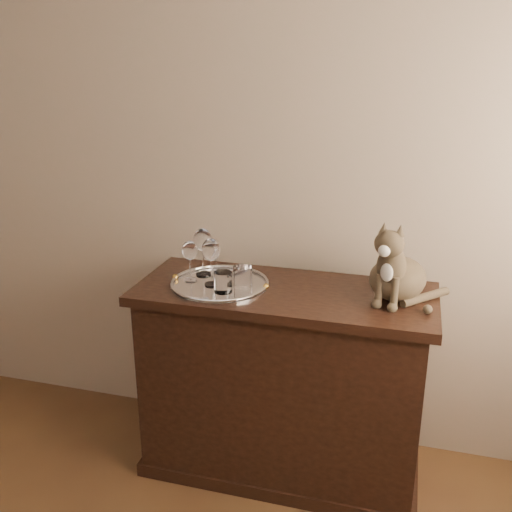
{
  "coord_description": "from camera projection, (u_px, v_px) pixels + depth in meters",
  "views": [
    {
      "loc": [
        1.06,
        -0.13,
        1.71
      ],
      "look_at": [
        0.48,
        1.95,
        0.98
      ],
      "focal_mm": 40.0,
      "sensor_mm": 36.0,
      "label": 1
    }
  ],
  "objects": [
    {
      "name": "wine_glass_d",
      "position": [
        211.0,
        262.0,
        2.28
      ],
      "size": [
        0.07,
        0.07,
        0.2
      ],
      "primitive_type": null,
      "color": "white",
      "rests_on": "tray"
    },
    {
      "name": "sideboard",
      "position": [
        282.0,
        382.0,
        2.42
      ],
      "size": [
        1.2,
        0.5,
        0.85
      ],
      "primitive_type": null,
      "color": "black",
      "rests_on": "ground"
    },
    {
      "name": "tray",
      "position": [
        220.0,
        285.0,
        2.32
      ],
      "size": [
        0.4,
        0.4,
        0.01
      ],
      "primitive_type": "cylinder",
      "color": "silver",
      "rests_on": "sideboard"
    },
    {
      "name": "wine_glass_a",
      "position": [
        203.0,
        252.0,
        2.38
      ],
      "size": [
        0.08,
        0.08,
        0.2
      ],
      "primitive_type": null,
      "color": "silver",
      "rests_on": "tray"
    },
    {
      "name": "tumbler_a",
      "position": [
        223.0,
        282.0,
        2.22
      ],
      "size": [
        0.07,
        0.07,
        0.08
      ],
      "primitive_type": "cylinder",
      "color": "white",
      "rests_on": "tray"
    },
    {
      "name": "cat",
      "position": [
        399.0,
        258.0,
        2.15
      ],
      "size": [
        0.4,
        0.38,
        0.32
      ],
      "primitive_type": null,
      "rotation": [
        0.0,
        0.0,
        -0.31
      ],
      "color": "#4B3C2C",
      "rests_on": "sideboard"
    },
    {
      "name": "wine_glass_c",
      "position": [
        190.0,
        261.0,
        2.33
      ],
      "size": [
        0.06,
        0.06,
        0.17
      ],
      "primitive_type": null,
      "color": "white",
      "rests_on": "tray"
    },
    {
      "name": "tumbler_c",
      "position": [
        243.0,
        277.0,
        2.27
      ],
      "size": [
        0.08,
        0.08,
        0.09
      ],
      "primitive_type": "cylinder",
      "color": "silver",
      "rests_on": "tray"
    },
    {
      "name": "wall_back",
      "position": [
        171.0,
        147.0,
        2.55
      ],
      "size": [
        4.0,
        0.1,
        2.7
      ],
      "primitive_type": "cube",
      "color": "tan",
      "rests_on": "ground"
    }
  ]
}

